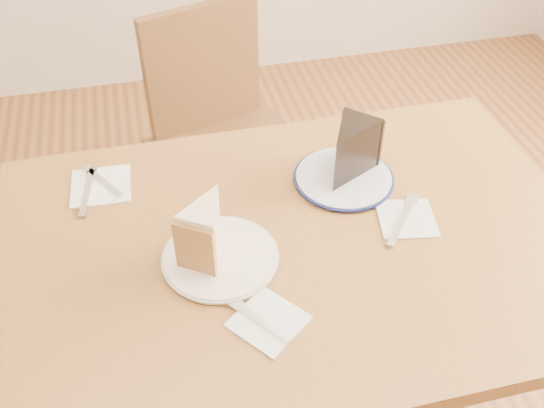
{
  "coord_description": "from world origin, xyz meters",
  "views": [
    {
      "loc": [
        -0.25,
        -0.82,
        1.62
      ],
      "look_at": [
        -0.03,
        0.06,
        0.8
      ],
      "focal_mm": 40.0,
      "sensor_mm": 36.0,
      "label": 1
    }
  ],
  "objects_px": {
    "chair_far": "(228,143)",
    "carrot_cake": "(208,228)",
    "plate_cream": "(220,258)",
    "chocolate_cake": "(348,154)",
    "plate_navy": "(344,178)",
    "table": "(294,271)"
  },
  "relations": [
    {
      "from": "chair_far",
      "to": "carrot_cake",
      "type": "height_order",
      "value": "chair_far"
    },
    {
      "from": "plate_cream",
      "to": "chocolate_cake",
      "type": "xyz_separation_m",
      "value": [
        0.32,
        0.18,
        0.06
      ]
    },
    {
      "from": "plate_cream",
      "to": "plate_navy",
      "type": "relative_size",
      "value": 1.02
    },
    {
      "from": "chair_far",
      "to": "carrot_cake",
      "type": "distance_m",
      "value": 0.77
    },
    {
      "from": "plate_cream",
      "to": "carrot_cake",
      "type": "distance_m",
      "value": 0.07
    },
    {
      "from": "plate_cream",
      "to": "plate_navy",
      "type": "bearing_deg",
      "value": 29.37
    },
    {
      "from": "chair_far",
      "to": "plate_navy",
      "type": "distance_m",
      "value": 0.62
    },
    {
      "from": "plate_navy",
      "to": "chocolate_cake",
      "type": "height_order",
      "value": "chocolate_cake"
    },
    {
      "from": "chair_far",
      "to": "carrot_cake",
      "type": "bearing_deg",
      "value": 59.68
    },
    {
      "from": "chair_far",
      "to": "chocolate_cake",
      "type": "xyz_separation_m",
      "value": [
        0.18,
        -0.54,
        0.32
      ]
    },
    {
      "from": "table",
      "to": "chocolate_cake",
      "type": "distance_m",
      "value": 0.28
    },
    {
      "from": "chair_far",
      "to": "chocolate_cake",
      "type": "bearing_deg",
      "value": 90.65
    },
    {
      "from": "chair_far",
      "to": "chocolate_cake",
      "type": "relative_size",
      "value": 6.67
    },
    {
      "from": "plate_cream",
      "to": "chocolate_cake",
      "type": "relative_size",
      "value": 1.64
    },
    {
      "from": "plate_cream",
      "to": "carrot_cake",
      "type": "xyz_separation_m",
      "value": [
        -0.02,
        0.02,
        0.06
      ]
    },
    {
      "from": "plate_cream",
      "to": "chocolate_cake",
      "type": "distance_m",
      "value": 0.37
    },
    {
      "from": "chocolate_cake",
      "to": "plate_cream",
      "type": "bearing_deg",
      "value": 73.59
    },
    {
      "from": "table",
      "to": "plate_navy",
      "type": "xyz_separation_m",
      "value": [
        0.15,
        0.15,
        0.1
      ]
    },
    {
      "from": "table",
      "to": "carrot_cake",
      "type": "bearing_deg",
      "value": 178.88
    },
    {
      "from": "chocolate_cake",
      "to": "chair_far",
      "type": "bearing_deg",
      "value": -26.95
    },
    {
      "from": "plate_navy",
      "to": "chocolate_cake",
      "type": "relative_size",
      "value": 1.6
    },
    {
      "from": "table",
      "to": "carrot_cake",
      "type": "distance_m",
      "value": 0.24
    }
  ]
}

